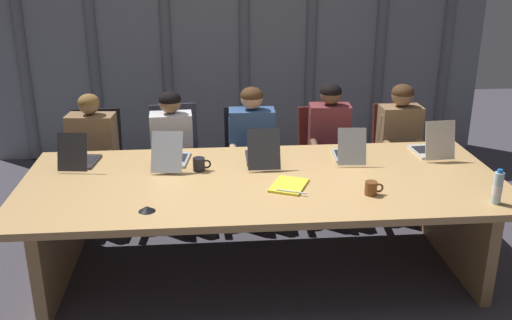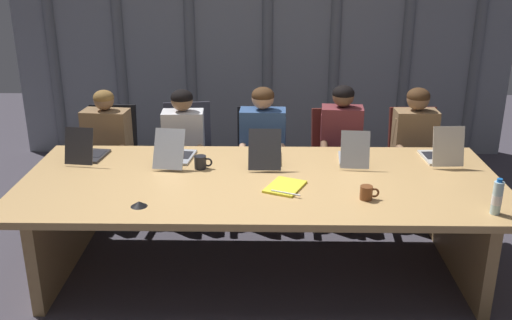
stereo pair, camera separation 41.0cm
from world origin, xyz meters
TOP-DOWN VIEW (x-y plane):
  - ground_plane at (0.00, 0.00)m, footprint 11.24×11.24m
  - conference_table at (0.00, 0.00)m, footprint 3.47×1.45m
  - curtain_backdrop at (0.00, 2.73)m, footprint 5.62×0.17m
  - laptop_left_end at (-1.37, 0.39)m, footprint 0.27×0.41m
  - laptop_left_mid at (-0.67, 0.36)m, footprint 0.29×0.50m
  - laptop_center at (0.03, 0.35)m, footprint 0.25×0.47m
  - laptop_right_mid at (0.71, 0.36)m, footprint 0.25×0.41m
  - laptop_right_end at (1.40, 0.40)m, footprint 0.26×0.40m
  - office_chair_left_end at (-1.40, 1.17)m, footprint 0.60×0.60m
  - office_chair_left_mid at (-0.68, 1.17)m, footprint 0.60×0.61m
  - office_chair_center at (-0.01, 1.17)m, footprint 0.60×0.60m
  - office_chair_right_mid at (0.70, 1.17)m, footprint 0.60×0.60m
  - office_chair_right_end at (1.41, 1.17)m, footprint 0.60×0.60m
  - person_left_end at (-1.41, 1.01)m, footprint 0.46×0.57m
  - person_left_mid at (-0.70, 1.01)m, footprint 0.40×0.56m
  - person_center at (0.00, 1.01)m, footprint 0.43×0.55m
  - person_right_mid at (0.70, 1.01)m, footprint 0.41×0.57m
  - person_right_end at (1.37, 1.01)m, footprint 0.38×0.55m
  - water_bottle_primary at (1.48, -0.55)m, footprint 0.06×0.06m
  - coffee_mug_near at (-0.46, 0.21)m, footprint 0.14×0.09m
  - coffee_mug_far at (0.71, -0.34)m, footprint 0.13×0.08m
  - conference_mic_left_side at (-0.79, -0.48)m, footprint 0.11×0.11m
  - spiral_notepad at (0.17, -0.16)m, footprint 0.32×0.37m

SIDE VIEW (x-z plane):
  - ground_plane at x=0.00m, z-range 0.00..0.00m
  - office_chair_right_mid at x=0.70m, z-range -0.11..0.81m
  - office_chair_right_end at x=1.41m, z-range -0.12..0.82m
  - office_chair_center at x=-0.01m, z-range -0.12..0.82m
  - office_chair_left_end at x=-1.40m, z-range -0.12..0.83m
  - office_chair_left_mid at x=-0.68m, z-range -0.12..0.85m
  - conference_table at x=0.00m, z-range 0.22..0.98m
  - person_left_end at x=-1.41m, z-range 0.08..1.22m
  - person_left_mid at x=-0.70m, z-range 0.08..1.23m
  - person_right_end at x=1.37m, z-range 0.08..1.26m
  - person_center at x=0.00m, z-range 0.09..1.26m
  - person_right_mid at x=0.70m, z-range 0.08..1.27m
  - spiral_notepad at x=0.17m, z-range 0.75..0.78m
  - conference_mic_left_side at x=-0.79m, z-range 0.75..0.79m
  - coffee_mug_far at x=0.71m, z-range 0.75..0.85m
  - coffee_mug_near at x=-0.46m, z-range 0.75..0.85m
  - laptop_right_mid at x=0.71m, z-range 0.67..0.96m
  - laptop_left_end at x=-1.37m, z-range 0.67..0.96m
  - laptop_left_mid at x=-0.67m, z-range 0.66..0.96m
  - laptop_center at x=0.03m, z-range 0.66..0.96m
  - laptop_right_end at x=1.40m, z-range 0.66..0.97m
  - water_bottle_primary at x=1.48m, z-range 0.74..0.98m
  - curtain_backdrop at x=0.00m, z-range 0.00..3.14m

